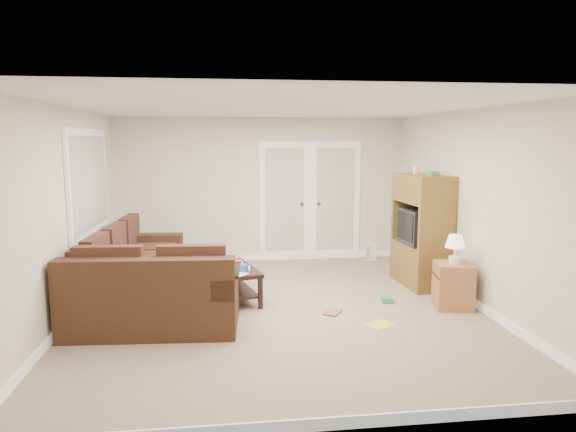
{
  "coord_description": "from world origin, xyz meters",
  "views": [
    {
      "loc": [
        -0.67,
        -6.17,
        2.11
      ],
      "look_at": [
        0.19,
        0.6,
        1.1
      ],
      "focal_mm": 32.0,
      "sensor_mm": 36.0,
      "label": 1
    }
  ],
  "objects": [
    {
      "name": "floor",
      "position": [
        0.0,
        0.0,
        0.0
      ],
      "size": [
        5.5,
        5.5,
        0.0
      ],
      "primitive_type": "plane",
      "color": "gray",
      "rests_on": "ground"
    },
    {
      "name": "ceiling",
      "position": [
        0.0,
        0.0,
        2.5
      ],
      "size": [
        5.0,
        5.5,
        0.02
      ],
      "primitive_type": "cube",
      "color": "white",
      "rests_on": "wall_back"
    },
    {
      "name": "wall_left",
      "position": [
        -2.5,
        0.0,
        1.25
      ],
      "size": [
        0.02,
        5.5,
        2.5
      ],
      "primitive_type": "cube",
      "color": "silver",
      "rests_on": "floor"
    },
    {
      "name": "wall_right",
      "position": [
        2.5,
        0.0,
        1.25
      ],
      "size": [
        0.02,
        5.5,
        2.5
      ],
      "primitive_type": "cube",
      "color": "silver",
      "rests_on": "floor"
    },
    {
      "name": "wall_back",
      "position": [
        0.0,
        2.75,
        1.25
      ],
      "size": [
        5.0,
        0.02,
        2.5
      ],
      "primitive_type": "cube",
      "color": "silver",
      "rests_on": "floor"
    },
    {
      "name": "wall_front",
      "position": [
        0.0,
        -2.75,
        1.25
      ],
      "size": [
        5.0,
        0.02,
        2.5
      ],
      "primitive_type": "cube",
      "color": "silver",
      "rests_on": "floor"
    },
    {
      "name": "baseboards",
      "position": [
        0.0,
        0.0,
        0.05
      ],
      "size": [
        5.0,
        5.5,
        0.1
      ],
      "primitive_type": null,
      "color": "white",
      "rests_on": "floor"
    },
    {
      "name": "french_doors",
      "position": [
        0.85,
        2.71,
        1.04
      ],
      "size": [
        1.8,
        0.05,
        2.13
      ],
      "color": "white",
      "rests_on": "floor"
    },
    {
      "name": "window_left",
      "position": [
        -2.46,
        1.0,
        1.55
      ],
      "size": [
        0.05,
        1.92,
        1.42
      ],
      "color": "white",
      "rests_on": "wall_left"
    },
    {
      "name": "sectional_sofa",
      "position": [
        -1.7,
        0.23,
        0.35
      ],
      "size": [
        1.98,
        3.0,
        0.89
      ],
      "rotation": [
        0.0,
        0.0,
        -0.07
      ],
      "color": "#3F2618",
      "rests_on": "floor"
    },
    {
      "name": "coffee_table",
      "position": [
        -0.58,
        0.52,
        0.24
      ],
      "size": [
        0.81,
        1.2,
        0.75
      ],
      "rotation": [
        0.0,
        0.0,
        0.26
      ],
      "color": "black",
      "rests_on": "floor"
    },
    {
      "name": "tv_armoire",
      "position": [
        2.2,
        0.89,
        0.82
      ],
      "size": [
        0.62,
        1.04,
        1.74
      ],
      "rotation": [
        0.0,
        0.0,
        0.06
      ],
      "color": "brown",
      "rests_on": "floor"
    },
    {
      "name": "side_cabinet",
      "position": [
        2.2,
        -0.19,
        0.34
      ],
      "size": [
        0.52,
        0.52,
        0.94
      ],
      "rotation": [
        0.0,
        0.0,
        -0.19
      ],
      "color": "#AA683E",
      "rests_on": "floor"
    },
    {
      "name": "space_heater",
      "position": [
        1.92,
        2.45,
        0.16
      ],
      "size": [
        0.14,
        0.13,
        0.32
      ],
      "primitive_type": "cube",
      "rotation": [
        0.0,
        0.0,
        0.17
      ],
      "color": "white",
      "rests_on": "floor"
    },
    {
      "name": "floor_magazine",
      "position": [
        1.1,
        -0.68,
        0.0
      ],
      "size": [
        0.37,
        0.34,
        0.01
      ],
      "primitive_type": "cube",
      "rotation": [
        0.0,
        0.0,
        0.52
      ],
      "color": "yellow",
      "rests_on": "floor"
    },
    {
      "name": "floor_greenbox",
      "position": [
        1.44,
        0.13,
        0.04
      ],
      "size": [
        0.17,
        0.21,
        0.07
      ],
      "primitive_type": "cube",
      "rotation": [
        0.0,
        0.0,
        -0.2
      ],
      "color": "#3D8649",
      "rests_on": "floor"
    },
    {
      "name": "floor_book",
      "position": [
        0.56,
        -0.17,
        0.01
      ],
      "size": [
        0.29,
        0.3,
        0.02
      ],
      "primitive_type": "imported",
      "rotation": [
        0.0,
        0.0,
        -0.6
      ],
      "color": "brown",
      "rests_on": "floor"
    }
  ]
}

